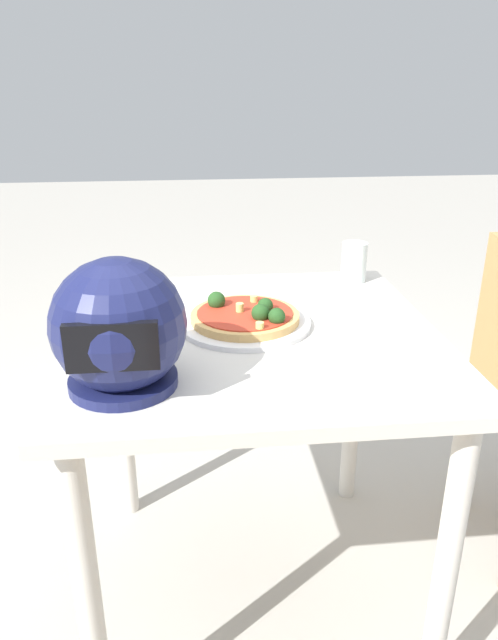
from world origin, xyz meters
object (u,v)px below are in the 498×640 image
pizza (246,315)px  motorcycle_helmet (119,328)px  drinking_glass (354,262)px  dining_table (253,376)px

pizza → motorcycle_helmet: motorcycle_helmet is taller
pizza → drinking_glass: size_ratio=2.26×
dining_table → drinking_glass: 0.48m
pizza → drinking_glass: (-0.33, -0.29, 0.03)m
drinking_glass → motorcycle_helmet: bearing=43.3°
pizza → motorcycle_helmet: bearing=45.7°
drinking_glass → dining_table: bearing=45.4°
motorcycle_helmet → drinking_glass: motorcycle_helmet is taller
motorcycle_helmet → dining_table: bearing=-139.4°
dining_table → pizza: bearing=-69.2°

